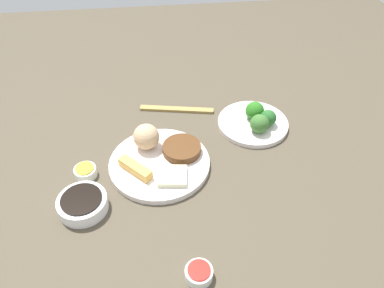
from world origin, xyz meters
The scene contains 17 objects.
tabletop centered at (0.00, 0.00, 0.01)m, with size 2.20×2.20×0.02m, color #4B4233.
main_plate centered at (0.05, 0.02, 0.03)m, with size 0.26×0.26×0.02m, color white.
rice_scoop centered at (0.11, 0.05, 0.07)m, with size 0.07×0.07×0.07m, color tan.
spring_roll centered at (0.02, 0.08, 0.05)m, with size 0.10×0.03×0.02m, color gold.
crab_rangoon_wonton centered at (-0.01, -0.01, 0.04)m, with size 0.07×0.07×0.01m, color beige.
stir_fry_heap centered at (0.08, -0.04, 0.05)m, with size 0.10×0.10×0.02m, color #512F15.
broccoli_plate centered at (0.18, -0.26, 0.03)m, with size 0.20×0.20×0.01m, color white.
broccoli_floret_0 centered at (0.20, -0.26, 0.06)m, with size 0.05×0.05×0.05m, color #296F1D.
broccoli_floret_1 centered at (0.14, -0.26, 0.06)m, with size 0.05×0.05×0.05m, color #3B6B2E.
broccoli_floret_2 centered at (0.17, -0.30, 0.06)m, with size 0.05×0.05×0.05m, color #276027.
soy_sauce_bowl centered at (-0.07, 0.20, 0.04)m, with size 0.11×0.11×0.03m, color white.
soy_sauce_bowl_liquid centered at (-0.07, 0.20, 0.05)m, with size 0.09×0.09×0.00m, color black.
sauce_ramekin_sweet_and_sour centered at (-0.27, -0.04, 0.03)m, with size 0.06×0.06×0.02m, color white.
sauce_ramekin_sweet_and_sour_liquid centered at (-0.27, -0.04, 0.05)m, with size 0.05×0.05×0.00m, color red.
sauce_ramekin_hot_mustard centered at (0.04, 0.21, 0.03)m, with size 0.06×0.06×0.02m, color white.
sauce_ramekin_hot_mustard_liquid centered at (0.04, 0.21, 0.05)m, with size 0.05×0.05×0.00m, color gold.
chopsticks_pair centered at (0.28, -0.04, 0.02)m, with size 0.23×0.02×0.01m, color #9E8244.
Camera 1 is at (-0.63, 0.02, 0.71)m, focal length 34.51 mm.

